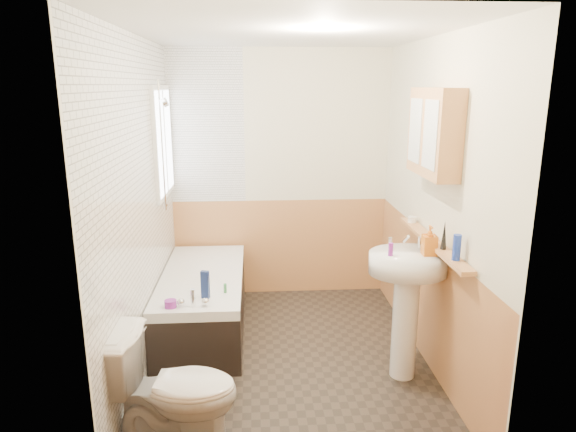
# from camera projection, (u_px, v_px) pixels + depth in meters

# --- Properties ---
(floor) EXTENTS (2.80, 2.80, 0.00)m
(floor) POSITION_uv_depth(u_px,v_px,m) (289.00, 358.00, 4.16)
(floor) COLOR black
(floor) RESTS_ON ground
(ceiling) EXTENTS (2.80, 2.80, 0.00)m
(ceiling) POSITION_uv_depth(u_px,v_px,m) (289.00, 32.00, 3.54)
(ceiling) COLOR white
(ceiling) RESTS_ON ground
(wall_back) EXTENTS (2.20, 0.02, 2.50)m
(wall_back) POSITION_uv_depth(u_px,v_px,m) (280.00, 176.00, 5.21)
(wall_back) COLOR beige
(wall_back) RESTS_ON ground
(wall_front) EXTENTS (2.20, 0.02, 2.50)m
(wall_front) POSITION_uv_depth(u_px,v_px,m) (310.00, 276.00, 2.48)
(wall_front) COLOR beige
(wall_front) RESTS_ON ground
(wall_left) EXTENTS (0.02, 2.80, 2.50)m
(wall_left) POSITION_uv_depth(u_px,v_px,m) (139.00, 210.00, 3.78)
(wall_left) COLOR beige
(wall_left) RESTS_ON ground
(wall_right) EXTENTS (0.02, 2.80, 2.50)m
(wall_right) POSITION_uv_depth(u_px,v_px,m) (434.00, 206.00, 3.92)
(wall_right) COLOR beige
(wall_right) RESTS_ON ground
(wainscot_right) EXTENTS (0.01, 2.80, 1.00)m
(wainscot_right) POSITION_uv_depth(u_px,v_px,m) (425.00, 297.00, 4.10)
(wainscot_right) COLOR tan
(wainscot_right) RESTS_ON wall_right
(wainscot_front) EXTENTS (2.20, 0.01, 1.00)m
(wainscot_front) POSITION_uv_depth(u_px,v_px,m) (308.00, 408.00, 2.69)
(wainscot_front) COLOR tan
(wainscot_front) RESTS_ON wall_front
(wainscot_back) EXTENTS (2.20, 0.01, 1.00)m
(wainscot_back) POSITION_uv_depth(u_px,v_px,m) (280.00, 247.00, 5.38)
(wainscot_back) COLOR tan
(wainscot_back) RESTS_ON wall_back
(tile_cladding_left) EXTENTS (0.01, 2.80, 2.50)m
(tile_cladding_left) POSITION_uv_depth(u_px,v_px,m) (142.00, 210.00, 3.78)
(tile_cladding_left) COLOR white
(tile_cladding_left) RESTS_ON wall_left
(tile_return_back) EXTENTS (0.75, 0.01, 1.50)m
(tile_return_back) POSITION_uv_depth(u_px,v_px,m) (206.00, 127.00, 5.02)
(tile_return_back) COLOR white
(tile_return_back) RESTS_ON wall_back
(window) EXTENTS (0.03, 0.79, 0.99)m
(window) POSITION_uv_depth(u_px,v_px,m) (164.00, 142.00, 4.60)
(window) COLOR white
(window) RESTS_ON wall_left
(bathtub) EXTENTS (0.70, 1.59, 0.68)m
(bathtub) POSITION_uv_depth(u_px,v_px,m) (203.00, 301.00, 4.57)
(bathtub) COLOR black
(bathtub) RESTS_ON floor
(shower_riser) EXTENTS (0.10, 0.07, 1.12)m
(shower_riser) POSITION_uv_depth(u_px,v_px,m) (163.00, 135.00, 4.39)
(shower_riser) COLOR silver
(shower_riser) RESTS_ON wall_left
(toilet) EXTENTS (0.82, 0.52, 0.76)m
(toilet) POSITION_uv_depth(u_px,v_px,m) (174.00, 391.00, 3.05)
(toilet) COLOR white
(toilet) RESTS_ON floor
(sink) EXTENTS (0.57, 0.46, 1.10)m
(sink) POSITION_uv_depth(u_px,v_px,m) (407.00, 289.00, 3.74)
(sink) COLOR white
(sink) RESTS_ON floor
(pine_shelf) EXTENTS (0.10, 1.32, 0.03)m
(pine_shelf) POSITION_uv_depth(u_px,v_px,m) (432.00, 242.00, 3.76)
(pine_shelf) COLOR tan
(pine_shelf) RESTS_ON wall_right
(medicine_cabinet) EXTENTS (0.17, 0.68, 0.62)m
(medicine_cabinet) POSITION_uv_depth(u_px,v_px,m) (434.00, 133.00, 3.62)
(medicine_cabinet) COLOR tan
(medicine_cabinet) RESTS_ON wall_right
(foam_can) EXTENTS (0.06, 0.06, 0.17)m
(foam_can) POSITION_uv_depth(u_px,v_px,m) (457.00, 247.00, 3.31)
(foam_can) COLOR #19339E
(foam_can) RESTS_ON pine_shelf
(green_bottle) EXTENTS (0.05, 0.05, 0.21)m
(green_bottle) POSITION_uv_depth(u_px,v_px,m) (444.00, 235.00, 3.53)
(green_bottle) COLOR black
(green_bottle) RESTS_ON pine_shelf
(black_jar) EXTENTS (0.08, 0.08, 0.05)m
(black_jar) POSITION_uv_depth(u_px,v_px,m) (412.00, 220.00, 4.24)
(black_jar) COLOR silver
(black_jar) RESTS_ON pine_shelf
(soap_bottle) EXTENTS (0.11, 0.22, 0.10)m
(soap_bottle) POSITION_uv_depth(u_px,v_px,m) (429.00, 248.00, 3.62)
(soap_bottle) COLOR orange
(soap_bottle) RESTS_ON sink
(clear_bottle) EXTENTS (0.04, 0.04, 0.09)m
(clear_bottle) POSITION_uv_depth(u_px,v_px,m) (391.00, 249.00, 3.60)
(clear_bottle) COLOR purple
(clear_bottle) RESTS_ON sink
(blue_gel) EXTENTS (0.07, 0.05, 0.22)m
(blue_gel) POSITION_uv_depth(u_px,v_px,m) (205.00, 285.00, 3.96)
(blue_gel) COLOR navy
(blue_gel) RESTS_ON bathtub
(cream_jar) EXTENTS (0.11, 0.11, 0.06)m
(cream_jar) POSITION_uv_depth(u_px,v_px,m) (171.00, 304.00, 3.82)
(cream_jar) COLOR purple
(cream_jar) RESTS_ON bathtub
(orange_bottle) EXTENTS (0.03, 0.03, 0.08)m
(orange_bottle) POSITION_uv_depth(u_px,v_px,m) (225.00, 288.00, 4.08)
(orange_bottle) COLOR #388447
(orange_bottle) RESTS_ON bathtub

